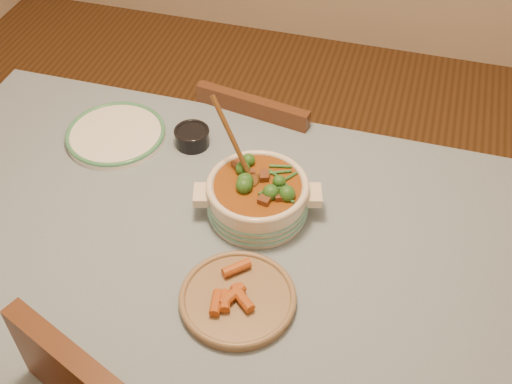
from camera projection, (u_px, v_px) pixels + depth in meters
The scene contains 7 objects.
floor at pixel (205, 378), 2.21m from camera, with size 4.50×4.50×0.00m, color #472B14.
dining_table at pixel (191, 256), 1.74m from camera, with size 1.68×1.08×0.76m.
stew_casserole at pixel (257, 195), 1.68m from camera, with size 0.34×0.32×0.32m.
white_plate at pixel (116, 134), 1.94m from camera, with size 0.34×0.34×0.03m.
condiment_bowl at pixel (192, 136), 1.91m from camera, with size 0.12×0.12×0.06m.
fried_plate at pixel (238, 297), 1.51m from camera, with size 0.29×0.29×0.05m.
chair_far at pixel (264, 163), 2.30m from camera, with size 0.44×0.44×0.82m.
Camera 1 is at (0.48, -1.01, 2.02)m, focal length 45.00 mm.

